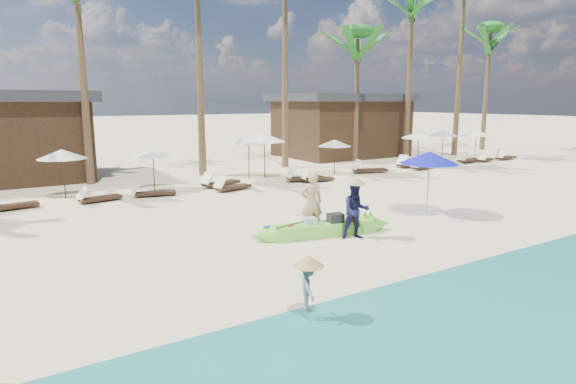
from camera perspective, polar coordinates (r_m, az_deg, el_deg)
ground at (r=12.62m, az=5.21°, el=-7.01°), size 240.00×240.00×0.00m
wet_sand_strip at (r=9.42m, az=24.51°, el=-14.31°), size 240.00×4.50×0.01m
green_canoe at (r=13.96m, az=4.20°, el=-4.35°), size 4.85×1.31×0.62m
tourist at (r=14.06m, az=2.80°, el=-1.27°), size 0.76×0.60×1.83m
vendor_green at (r=13.62m, az=8.05°, el=-2.20°), size 0.97×0.89×1.62m
vendor_yellow at (r=8.63m, az=2.42°, el=-11.14°), size 0.52×0.66×0.89m
blue_umbrella at (r=16.88m, az=16.43°, el=3.91°), size 2.01×2.01×2.17m
resort_parasol_4 at (r=20.98m, az=-25.22°, el=4.08°), size 1.91×1.91×1.97m
lounger_4_left at (r=19.81m, az=-30.19°, el=-1.33°), size 1.78×0.78×0.58m
lounger_4_right at (r=19.90m, az=-21.65°, el=-0.60°), size 1.70×0.79×0.56m
resort_parasol_5 at (r=21.59m, az=-15.73°, el=4.58°), size 1.80×1.80×1.85m
lounger_5_left at (r=20.34m, az=-15.80°, el=0.01°), size 1.76×0.86×0.57m
resort_parasol_6 at (r=24.12m, az=-4.69°, el=6.22°), size 2.10×2.10×2.16m
lounger_6_left at (r=22.02m, az=-8.22°, el=1.16°), size 1.97×1.00×0.64m
lounger_6_right at (r=20.97m, az=-6.77°, el=0.67°), size 1.80×0.91×0.59m
resort_parasol_7 at (r=24.39m, az=-2.80°, el=6.45°), size 2.17×2.17×2.24m
lounger_7_left at (r=23.28m, az=1.81°, el=1.79°), size 1.97×0.86×0.65m
lounger_7_right at (r=23.15m, az=3.32°, el=1.65°), size 1.68×0.70×0.55m
resort_parasol_8 at (r=25.45m, az=5.56°, el=5.79°), size 1.79×1.79×1.84m
lounger_8_left at (r=26.33m, az=9.42°, el=2.70°), size 2.02×1.15×0.66m
resort_parasol_9 at (r=29.20m, az=15.26°, el=6.55°), size 2.04×2.04×2.10m
lounger_9_left at (r=28.31m, az=15.57°, el=2.96°), size 1.77×0.78×0.58m
lounger_9_right at (r=29.08m, az=14.21°, el=3.28°), size 2.04×0.82×0.67m
resort_parasol_10 at (r=32.79m, az=17.93°, el=6.68°), size 1.94×1.94×2.00m
lounger_10_left at (r=32.39m, az=20.61°, el=3.65°), size 1.98×0.72×0.66m
lounger_10_right at (r=33.29m, az=22.31°, el=3.64°), size 1.69×0.93×0.55m
resort_parasol_11 at (r=34.50m, az=21.45°, el=6.53°), size 1.88×1.88×1.93m
lounger_11_left at (r=34.90m, az=24.31°, el=3.82°), size 1.82×0.69×0.61m
palm_6 at (r=31.54m, az=8.23°, el=16.49°), size 2.08×2.08×8.51m
palm_7 at (r=33.70m, az=14.45°, el=19.22°), size 2.08×2.08×11.08m
palm_8 at (r=36.99m, az=20.09°, el=20.00°), size 2.08×2.08×12.70m
palm_9 at (r=41.64m, az=22.78°, el=15.76°), size 2.08×2.08×9.82m
pavilion_east at (r=34.47m, az=6.29°, el=7.95°), size 8.80×6.60×4.30m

